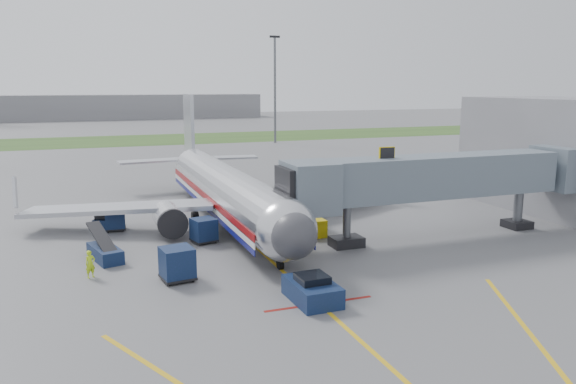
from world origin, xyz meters
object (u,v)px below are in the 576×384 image
object	(u,v)px
airliner	(226,190)
ramp_worker	(90,264)
belt_loader	(105,252)
pushback_tug	(312,290)
baggage_tug	(105,220)

from	to	relation	value
airliner	ramp_worker	distance (m)	15.54
airliner	belt_loader	xyz separation A→B (m)	(-10.01, -7.54, -2.13)
pushback_tug	ramp_worker	size ratio (longest dim) A/B	2.14
ramp_worker	belt_loader	bearing A→B (deg)	49.75
airliner	belt_loader	bearing A→B (deg)	-143.02
pushback_tug	belt_loader	size ratio (longest dim) A/B	0.80
baggage_tug	ramp_worker	size ratio (longest dim) A/B	1.55
pushback_tug	belt_loader	bearing A→B (deg)	131.23
airliner	baggage_tug	world-z (taller)	airliner
pushback_tug	baggage_tug	xyz separation A→B (m)	(-9.44, 19.46, 0.10)
ramp_worker	pushback_tug	bearing A→B (deg)	-60.53
pushback_tug	airliner	bearing A→B (deg)	89.41
belt_loader	ramp_worker	distance (m)	3.46
airliner	ramp_worker	world-z (taller)	airliner
airliner	ramp_worker	bearing A→B (deg)	-135.28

